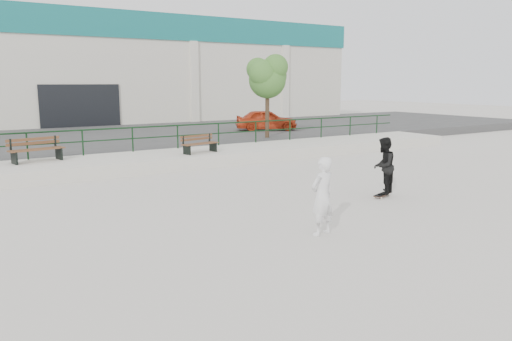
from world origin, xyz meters
TOP-DOWN VIEW (x-y plane):
  - ground at (0.00, 0.00)m, footprint 120.00×120.00m
  - ledge at (0.00, 9.50)m, footprint 30.00×3.00m
  - parking_strip at (0.00, 18.00)m, footprint 60.00×14.00m
  - railing at (-0.00, 10.80)m, footprint 28.00×0.06m
  - commercial_building at (-0.00, 31.99)m, footprint 44.20×16.33m
  - bench_left at (-4.80, 10.14)m, footprint 1.98×0.93m
  - bench_right at (1.19, 9.04)m, footprint 1.67×0.79m
  - tree at (6.69, 12.34)m, footprint 2.38×2.12m
  - red_car at (8.79, 15.67)m, footprint 3.92×2.83m
  - skateboard at (3.25, 0.96)m, footprint 0.80×0.45m
  - standing_skater at (3.25, 0.96)m, footprint 1.02×0.94m
  - seated_skater at (-0.64, -0.96)m, footprint 0.70×0.52m

SIDE VIEW (x-z plane):
  - ground at x=0.00m, z-range 0.00..0.00m
  - skateboard at x=3.25m, z-range 0.03..0.12m
  - ledge at x=0.00m, z-range 0.00..0.50m
  - parking_strip at x=0.00m, z-range 0.00..0.50m
  - bench_right at x=1.19m, z-range 0.50..1.24m
  - seated_skater at x=-0.64m, z-range 0.00..1.76m
  - standing_skater at x=3.25m, z-range 0.09..1.77m
  - bench_left at x=-4.80m, z-range 0.50..1.37m
  - red_car at x=8.79m, z-range 0.50..1.74m
  - railing at x=0.00m, z-range 0.73..1.76m
  - tree at x=6.69m, z-range 1.56..5.79m
  - commercial_building at x=0.00m, z-range 0.58..8.58m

